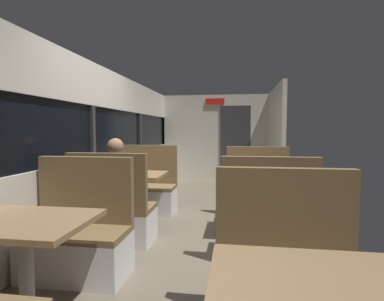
# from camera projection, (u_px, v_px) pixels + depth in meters

# --- Properties ---
(ground_plane) EXTENTS (3.30, 9.20, 0.02)m
(ground_plane) POSITION_uv_depth(u_px,v_px,m) (193.00, 231.00, 4.06)
(ground_plane) COLOR #665B4C
(carriage_window_panel_left) EXTENTS (0.09, 8.48, 2.30)m
(carriage_window_panel_left) POSITION_uv_depth(u_px,v_px,m) (91.00, 148.00, 4.19)
(carriage_window_panel_left) COLOR beige
(carriage_window_panel_left) RESTS_ON ground_plane
(carriage_end_bulkhead) EXTENTS (2.90, 0.11, 2.30)m
(carriage_end_bulkhead) POSITION_uv_depth(u_px,v_px,m) (217.00, 138.00, 8.11)
(carriage_end_bulkhead) COLOR beige
(carriage_end_bulkhead) RESTS_ON ground_plane
(carriage_aisle_panel_right) EXTENTS (0.08, 2.40, 2.30)m
(carriage_aisle_panel_right) POSITION_uv_depth(u_px,v_px,m) (275.00, 139.00, 6.73)
(carriage_aisle_panel_right) COLOR beige
(carriage_aisle_panel_right) RESTS_ON ground_plane
(dining_table_near_window) EXTENTS (0.90, 0.70, 0.74)m
(dining_table_near_window) POSITION_uv_depth(u_px,v_px,m) (25.00, 234.00, 2.08)
(dining_table_near_window) COLOR #9E9EA3
(dining_table_near_window) RESTS_ON ground_plane
(bench_near_window_facing_entry) EXTENTS (0.95, 0.50, 1.10)m
(bench_near_window_facing_entry) POSITION_uv_depth(u_px,v_px,m) (78.00, 240.00, 2.79)
(bench_near_window_facing_entry) COLOR silver
(bench_near_window_facing_entry) RESTS_ON ground_plane
(dining_table_mid_window) EXTENTS (0.90, 0.70, 0.74)m
(dining_table_mid_window) POSITION_uv_depth(u_px,v_px,m) (133.00, 180.00, 4.25)
(dining_table_mid_window) COLOR #9E9EA3
(dining_table_mid_window) RESTS_ON ground_plane
(bench_mid_window_facing_end) EXTENTS (0.95, 0.50, 1.10)m
(bench_mid_window_facing_end) POSITION_uv_depth(u_px,v_px,m) (113.00, 216.00, 3.58)
(bench_mid_window_facing_end) COLOR silver
(bench_mid_window_facing_end) RESTS_ON ground_plane
(bench_mid_window_facing_entry) EXTENTS (0.95, 0.50, 1.10)m
(bench_mid_window_facing_entry) POSITION_uv_depth(u_px,v_px,m) (147.00, 192.00, 4.96)
(bench_mid_window_facing_entry) COLOR silver
(bench_mid_window_facing_entry) RESTS_ON ground_plane
(bench_front_aisle_facing_entry) EXTENTS (0.95, 0.50, 1.10)m
(bench_front_aisle_facing_entry) POSITION_uv_depth(u_px,v_px,m) (287.00, 289.00, 1.94)
(bench_front_aisle_facing_entry) COLOR silver
(bench_front_aisle_facing_entry) RESTS_ON ground_plane
(dining_table_rear_aisle) EXTENTS (0.90, 0.70, 0.74)m
(dining_table_rear_aisle) POSITION_uv_depth(u_px,v_px,m) (262.00, 186.00, 3.80)
(dining_table_rear_aisle) COLOR #9E9EA3
(dining_table_rear_aisle) RESTS_ON ground_plane
(bench_rear_aisle_facing_end) EXTENTS (0.95, 0.50, 1.10)m
(bench_rear_aisle_facing_end) POSITION_uv_depth(u_px,v_px,m) (267.00, 228.00, 3.13)
(bench_rear_aisle_facing_end) COLOR silver
(bench_rear_aisle_facing_end) RESTS_ON ground_plane
(bench_rear_aisle_facing_entry) EXTENTS (0.95, 0.50, 1.10)m
(bench_rear_aisle_facing_entry) POSITION_uv_depth(u_px,v_px,m) (258.00, 198.00, 4.51)
(bench_rear_aisle_facing_entry) COLOR silver
(bench_rear_aisle_facing_entry) RESTS_ON ground_plane
(seated_passenger) EXTENTS (0.47, 0.55, 1.26)m
(seated_passenger) POSITION_uv_depth(u_px,v_px,m) (115.00, 197.00, 3.64)
(seated_passenger) COLOR #26262D
(seated_passenger) RESTS_ON ground_plane
(coffee_cup_primary) EXTENTS (0.07, 0.07, 0.09)m
(coffee_cup_primary) POSITION_uv_depth(u_px,v_px,m) (141.00, 171.00, 4.18)
(coffee_cup_primary) COLOR #26598C
(coffee_cup_primary) RESTS_ON dining_table_mid_window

